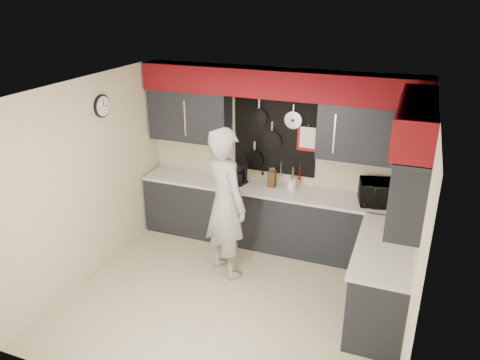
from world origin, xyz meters
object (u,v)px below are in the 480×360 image
at_px(knife_block, 272,179).
at_px(utensil_crock, 292,184).
at_px(microwave, 382,193).
at_px(person, 225,203).
at_px(coffee_maker, 240,172).

distance_m(knife_block, utensil_crock, 0.30).
bearing_deg(microwave, knife_block, 164.45).
distance_m(utensil_crock, person, 1.14).
xyz_separation_m(microwave, knife_block, (-1.54, 0.05, -0.04)).
bearing_deg(knife_block, utensil_crock, -0.87).
bearing_deg(coffee_maker, utensil_crock, 14.87).
relative_size(utensil_crock, person, 0.08).
height_order(coffee_maker, person, person).
relative_size(microwave, knife_block, 2.44).
bearing_deg(utensil_crock, knife_block, 179.28).
bearing_deg(person, microwave, -120.18).
bearing_deg(microwave, coffee_maker, 166.08).
bearing_deg(coffee_maker, knife_block, 17.10).
bearing_deg(coffee_maker, person, -68.68).
distance_m(knife_block, coffee_maker, 0.48).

